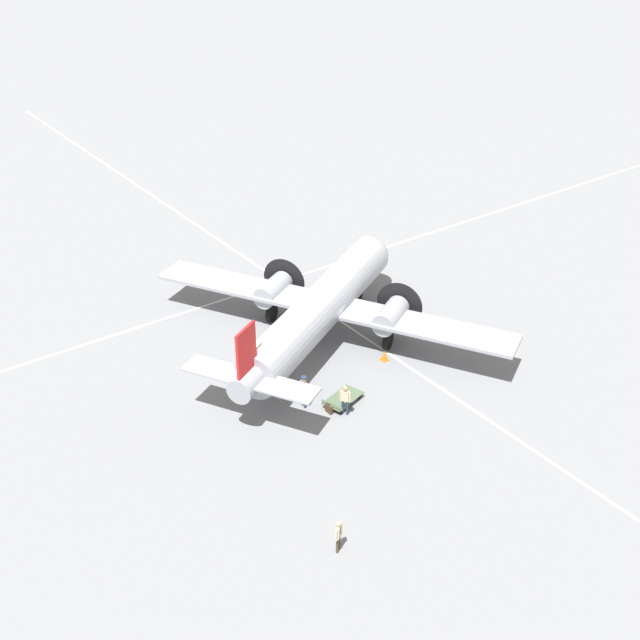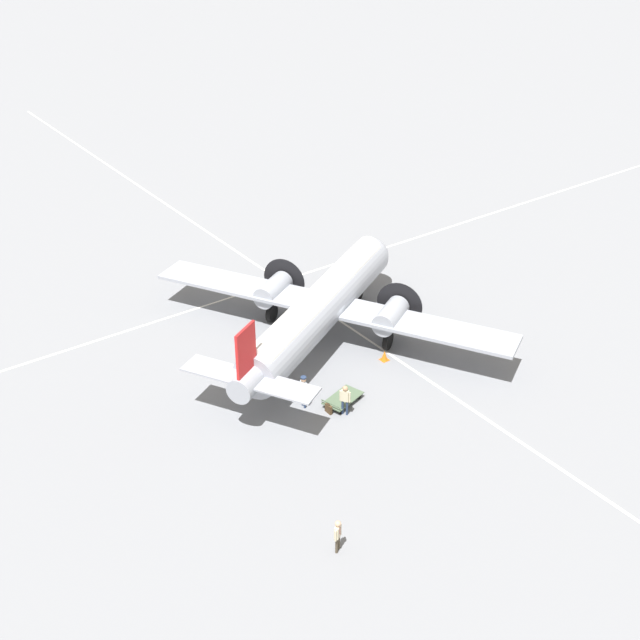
{
  "view_description": "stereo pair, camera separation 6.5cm",
  "coord_description": "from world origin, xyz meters",
  "px_view_note": "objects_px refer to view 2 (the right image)",
  "views": [
    {
      "loc": [
        32.58,
        -23.68,
        24.83
      ],
      "look_at": [
        0.0,
        0.0,
        1.59
      ],
      "focal_mm": 45.0,
      "sensor_mm": 36.0,
      "label": 1
    },
    {
      "loc": [
        32.62,
        -23.63,
        24.83
      ],
      "look_at": [
        0.0,
        0.0,
        1.59
      ],
      "focal_mm": 45.0,
      "sensor_mm": 36.0,
      "label": 2
    }
  ],
  "objects_px": {
    "traffic_cone": "(384,356)",
    "passenger_boarding": "(304,388)",
    "airliner_main": "(323,304)",
    "baggage_cart": "(343,399)",
    "suitcase_near_door": "(329,409)",
    "crew_foreground": "(338,533)",
    "ramp_agent": "(345,397)"
  },
  "relations": [
    {
      "from": "passenger_boarding",
      "to": "traffic_cone",
      "type": "relative_size",
      "value": 3.06
    },
    {
      "from": "airliner_main",
      "to": "crew_foreground",
      "type": "bearing_deg",
      "value": -153.15
    },
    {
      "from": "airliner_main",
      "to": "suitcase_near_door",
      "type": "xyz_separation_m",
      "value": [
        5.99,
        -4.0,
        -2.2
      ]
    },
    {
      "from": "ramp_agent",
      "to": "baggage_cart",
      "type": "bearing_deg",
      "value": 114.6
    },
    {
      "from": "ramp_agent",
      "to": "baggage_cart",
      "type": "xyz_separation_m",
      "value": [
        -0.84,
        0.51,
        -0.79
      ]
    },
    {
      "from": "crew_foreground",
      "to": "ramp_agent",
      "type": "distance_m",
      "value": 9.42
    },
    {
      "from": "crew_foreground",
      "to": "baggage_cart",
      "type": "height_order",
      "value": "crew_foreground"
    },
    {
      "from": "ramp_agent",
      "to": "traffic_cone",
      "type": "relative_size",
      "value": 2.88
    },
    {
      "from": "traffic_cone",
      "to": "crew_foreground",
      "type": "bearing_deg",
      "value": -47.38
    },
    {
      "from": "passenger_boarding",
      "to": "airliner_main",
      "type": "bearing_deg",
      "value": -35.9
    },
    {
      "from": "baggage_cart",
      "to": "traffic_cone",
      "type": "bearing_deg",
      "value": 6.74
    },
    {
      "from": "crew_foreground",
      "to": "baggage_cart",
      "type": "bearing_deg",
      "value": -158.89
    },
    {
      "from": "traffic_cone",
      "to": "airliner_main",
      "type": "bearing_deg",
      "value": -157.59
    },
    {
      "from": "suitcase_near_door",
      "to": "baggage_cart",
      "type": "xyz_separation_m",
      "value": [
        -0.26,
        1.12,
        0.03
      ]
    },
    {
      "from": "airliner_main",
      "to": "ramp_agent",
      "type": "xyz_separation_m",
      "value": [
        6.56,
        -3.39,
        -1.39
      ]
    },
    {
      "from": "ramp_agent",
      "to": "suitcase_near_door",
      "type": "xyz_separation_m",
      "value": [
        -0.58,
        -0.61,
        -0.81
      ]
    },
    {
      "from": "suitcase_near_door",
      "to": "traffic_cone",
      "type": "height_order",
      "value": "traffic_cone"
    },
    {
      "from": "ramp_agent",
      "to": "passenger_boarding",
      "type": "bearing_deg",
      "value": -177.57
    },
    {
      "from": "passenger_boarding",
      "to": "baggage_cart",
      "type": "height_order",
      "value": "passenger_boarding"
    },
    {
      "from": "airliner_main",
      "to": "crew_foreground",
      "type": "xyz_separation_m",
      "value": [
        13.86,
        -9.34,
        -1.45
      ]
    },
    {
      "from": "airliner_main",
      "to": "baggage_cart",
      "type": "distance_m",
      "value": 6.77
    },
    {
      "from": "passenger_boarding",
      "to": "ramp_agent",
      "type": "xyz_separation_m",
      "value": [
        1.79,
        1.32,
        -0.1
      ]
    },
    {
      "from": "baggage_cart",
      "to": "airliner_main",
      "type": "bearing_deg",
      "value": 46.76
    },
    {
      "from": "traffic_cone",
      "to": "passenger_boarding",
      "type": "bearing_deg",
      "value": -81.27
    },
    {
      "from": "airliner_main",
      "to": "crew_foreground",
      "type": "relative_size",
      "value": 12.74
    },
    {
      "from": "baggage_cart",
      "to": "traffic_cone",
      "type": "relative_size",
      "value": 4.06
    },
    {
      "from": "airliner_main",
      "to": "traffic_cone",
      "type": "relative_size",
      "value": 34.46
    },
    {
      "from": "passenger_boarding",
      "to": "baggage_cart",
      "type": "distance_m",
      "value": 2.24
    },
    {
      "from": "suitcase_near_door",
      "to": "baggage_cart",
      "type": "distance_m",
      "value": 1.15
    },
    {
      "from": "crew_foreground",
      "to": "ramp_agent",
      "type": "relative_size",
      "value": 0.94
    },
    {
      "from": "suitcase_near_door",
      "to": "traffic_cone",
      "type": "bearing_deg",
      "value": 111.34
    },
    {
      "from": "airliner_main",
      "to": "baggage_cart",
      "type": "bearing_deg",
      "value": -145.84
    }
  ]
}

